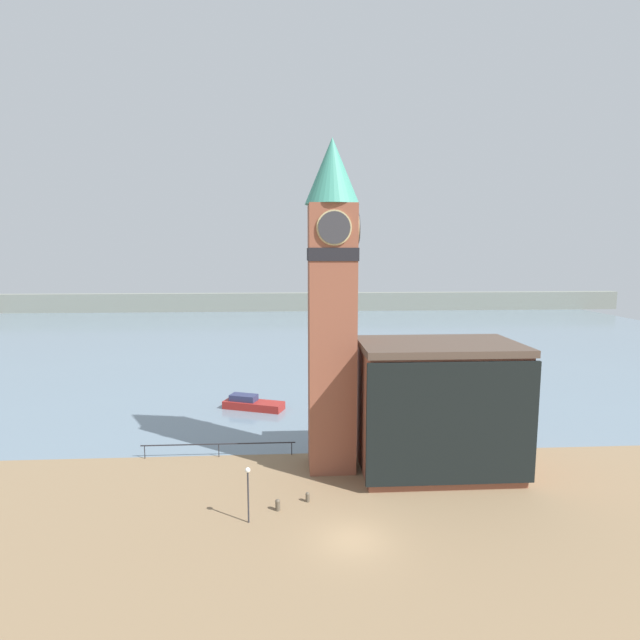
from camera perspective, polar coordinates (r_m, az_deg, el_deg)
name	(u,v)px	position (r m, az deg, el deg)	size (l,w,h in m)	color
ground_plane	(352,540)	(30.68, 3.73, -23.77)	(160.00, 160.00, 0.00)	#846B4C
water	(308,334)	(99.63, -1.43, -1.57)	(160.00, 120.00, 0.00)	slate
far_shoreline	(303,302)	(138.98, -2.01, 2.10)	(180.00, 3.00, 5.00)	gray
pier_railing	(219,445)	(41.29, -11.51, -13.83)	(12.10, 0.08, 1.09)	#232328
clock_tower	(332,299)	(36.02, 1.37, 2.43)	(3.86, 3.86, 23.96)	brown
pier_building	(438,407)	(37.83, 13.32, -9.70)	(11.52, 7.11, 9.62)	brown
boat_near	(252,404)	(52.71, -7.81, -9.45)	(6.53, 4.01, 1.43)	maroon
mooring_bollard_near	(278,504)	(33.32, -4.85, -20.24)	(0.32, 0.32, 0.75)	brown
mooring_bollard_far	(308,496)	(34.24, -1.43, -19.52)	(0.28, 0.28, 0.64)	brown
lamp_post	(248,484)	(31.32, -8.24, -18.01)	(0.32, 0.32, 3.46)	#2D2D33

